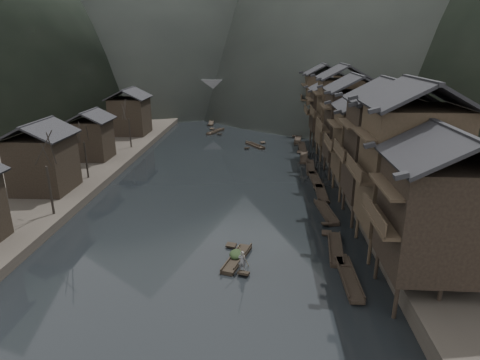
{
  "coord_description": "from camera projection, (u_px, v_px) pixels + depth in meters",
  "views": [
    {
      "loc": [
        5.17,
        -33.6,
        17.52
      ],
      "look_at": [
        2.56,
        10.5,
        2.5
      ],
      "focal_mm": 30.0,
      "sensor_mm": 36.0,
      "label": 1
    }
  ],
  "objects": [
    {
      "name": "cargo_heap",
      "position": [
        236.0,
        251.0,
        34.17
      ],
      "size": [
        1.19,
        1.55,
        0.71
      ],
      "primitive_type": "ellipsoid",
      "color": "black",
      "rests_on": "hero_sampan"
    },
    {
      "name": "left_houses",
      "position": [
        80.0,
        133.0,
        56.02
      ],
      "size": [
        8.1,
        53.2,
        8.73
      ],
      "color": "black",
      "rests_on": "left_bank"
    },
    {
      "name": "right_bank",
      "position": [
        426.0,
        140.0,
        73.24
      ],
      "size": [
        40.0,
        200.0,
        1.8
      ],
      "primitive_type": "cube",
      "color": "#2D2823",
      "rests_on": "ground"
    },
    {
      "name": "boatman",
      "position": [
        242.0,
        258.0,
        32.04
      ],
      "size": [
        0.63,
        0.41,
        1.7
      ],
      "primitive_type": "imported",
      "rotation": [
        0.0,
        0.0,
        3.13
      ],
      "color": "slate",
      "rests_on": "hero_sampan"
    },
    {
      "name": "stone_bridge",
      "position": [
        244.0,
        94.0,
        104.09
      ],
      "size": [
        40.0,
        6.0,
        9.0
      ],
      "color": "#4C4C4F",
      "rests_on": "ground"
    },
    {
      "name": "stilt_houses",
      "position": [
        357.0,
        116.0,
        51.8
      ],
      "size": [
        9.0,
        67.6,
        15.22
      ],
      "color": "black",
      "rests_on": "ground"
    },
    {
      "name": "bamboo_pole",
      "position": [
        245.0,
        228.0,
        31.19
      ],
      "size": [
        0.9,
        2.59,
        3.51
      ],
      "primitive_type": "cylinder",
      "rotation": [
        0.65,
        0.0,
        -0.31
      ],
      "color": "#8C7A51",
      "rests_on": "boatman"
    },
    {
      "name": "bare_trees",
      "position": [
        73.0,
        145.0,
        46.85
      ],
      "size": [
        3.64,
        44.51,
        7.28
      ],
      "color": "black",
      "rests_on": "left_bank"
    },
    {
      "name": "moored_sampans",
      "position": [
        310.0,
        166.0,
        59.81
      ],
      "size": [
        2.63,
        66.07,
        0.47
      ],
      "color": "black",
      "rests_on": "water"
    },
    {
      "name": "hero_sampan",
      "position": [
        237.0,
        258.0,
        34.14
      ],
      "size": [
        2.46,
        5.43,
        0.44
      ],
      "color": "black",
      "rests_on": "water"
    },
    {
      "name": "water",
      "position": [
        206.0,
        240.0,
        37.68
      ],
      "size": [
        300.0,
        300.0,
        0.0
      ],
      "primitive_type": "plane",
      "color": "black",
      "rests_on": "ground"
    },
    {
      "name": "midriver_boats",
      "position": [
        222.0,
        127.0,
        88.66
      ],
      "size": [
        15.01,
        41.44,
        0.45
      ],
      "color": "black",
      "rests_on": "water"
    },
    {
      "name": "left_bank",
      "position": [
        55.0,
        137.0,
        77.25
      ],
      "size": [
        40.0,
        200.0,
        1.2
      ],
      "primitive_type": "cube",
      "color": "#2D2823",
      "rests_on": "ground"
    }
  ]
}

